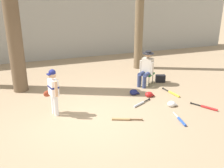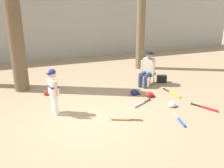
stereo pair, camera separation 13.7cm
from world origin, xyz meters
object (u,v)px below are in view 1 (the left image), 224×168
at_px(young_ballplayer, 53,89).
at_px(bat_blue_youth, 181,121).
at_px(batting_helmet_navy, 134,92).
at_px(tree_behind_spectator, 140,3).
at_px(seated_spectator, 146,67).
at_px(bat_red_barrel, 207,107).
at_px(bat_yellow_trainer, 173,93).
at_px(folding_stool, 147,74).
at_px(tree_near_player, 13,26).
at_px(bat_aluminum_silver, 140,104).
at_px(handbag_beside_stool, 160,78).
at_px(batting_helmet_white, 172,104).
at_px(batting_helmet_red, 149,94).
at_px(bat_wood_tan, 123,119).

distance_m(young_ballplayer, bat_blue_youth, 3.49).
bearing_deg(batting_helmet_navy, tree_behind_spectator, 63.80).
distance_m(seated_spectator, bat_red_barrel, 2.53).
relative_size(seated_spectator, bat_yellow_trainer, 1.46).
height_order(folding_stool, bat_blue_youth, folding_stool).
bearing_deg(tree_near_player, bat_aluminum_silver, -34.97).
xyz_separation_m(handbag_beside_stool, bat_aluminum_silver, (-1.49, -1.54, -0.10)).
xyz_separation_m(folding_stool, batting_helmet_navy, (-0.82, -0.73, -0.28)).
distance_m(bat_blue_youth, batting_helmet_white, 0.94).
relative_size(folding_stool, bat_aluminum_silver, 0.81).
bearing_deg(handbag_beside_stool, bat_aluminum_silver, -134.08).
relative_size(bat_blue_youth, batting_helmet_navy, 2.28).
xyz_separation_m(tree_near_player, batting_helmet_red, (3.84, -1.87, -2.07)).
distance_m(bat_wood_tan, batting_helmet_navy, 1.77).
xyz_separation_m(folding_stool, handbag_beside_stool, (0.55, 0.03, -0.23)).
relative_size(bat_blue_youth, batting_helmet_red, 2.45).
xyz_separation_m(bat_wood_tan, batting_helmet_navy, (0.94, 1.51, 0.05)).
bearing_deg(bat_red_barrel, batting_helmet_navy, 134.73).
relative_size(young_ballplayer, bat_wood_tan, 1.67).
xyz_separation_m(young_ballplayer, folding_stool, (3.42, 1.30, -0.38)).
relative_size(bat_yellow_trainer, batting_helmet_red, 2.77).
height_order(bat_red_barrel, batting_helmet_red, batting_helmet_red).
bearing_deg(young_ballplayer, seated_spectator, 20.31).
relative_size(young_ballplayer, folding_stool, 2.33).
bearing_deg(seated_spectator, batting_helmet_navy, -137.60).
bearing_deg(batting_helmet_navy, handbag_beside_stool, 29.19).
distance_m(seated_spectator, batting_helmet_navy, 1.15).
distance_m(seated_spectator, bat_aluminum_silver, 1.79).
distance_m(handbag_beside_stool, bat_red_barrel, 2.40).
relative_size(bat_red_barrel, batting_helmet_navy, 2.22).
relative_size(batting_helmet_red, batting_helmet_white, 1.02).
bearing_deg(tree_near_player, folding_stool, -10.84).
height_order(bat_blue_youth, batting_helmet_white, batting_helmet_white).
relative_size(handbag_beside_stool, bat_yellow_trainer, 0.41).
height_order(handbag_beside_stool, bat_wood_tan, handbag_beside_stool).
bearing_deg(batting_helmet_white, bat_aluminum_silver, 155.24).
relative_size(young_ballplayer, seated_spectator, 1.09).
relative_size(young_ballplayer, bat_yellow_trainer, 1.58).
distance_m(folding_stool, bat_red_barrel, 2.51).
bearing_deg(seated_spectator, young_ballplayer, -159.69).
relative_size(bat_red_barrel, batting_helmet_red, 2.38).
xyz_separation_m(bat_yellow_trainer, bat_wood_tan, (-2.15, -1.11, 0.00)).
bearing_deg(bat_blue_youth, tree_near_player, 137.28).
distance_m(bat_blue_youth, batting_helmet_red, 1.75).
height_order(batting_helmet_white, batting_helmet_navy, batting_helmet_navy).
bearing_deg(bat_blue_youth, batting_helmet_navy, 102.71).
bearing_deg(folding_stool, handbag_beside_stool, 3.14).
xyz_separation_m(tree_near_player, handbag_beside_stool, (4.82, -0.79, -2.02)).
height_order(tree_near_player, tree_behind_spectator, tree_behind_spectator).
bearing_deg(bat_red_barrel, batting_helmet_red, 132.87).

